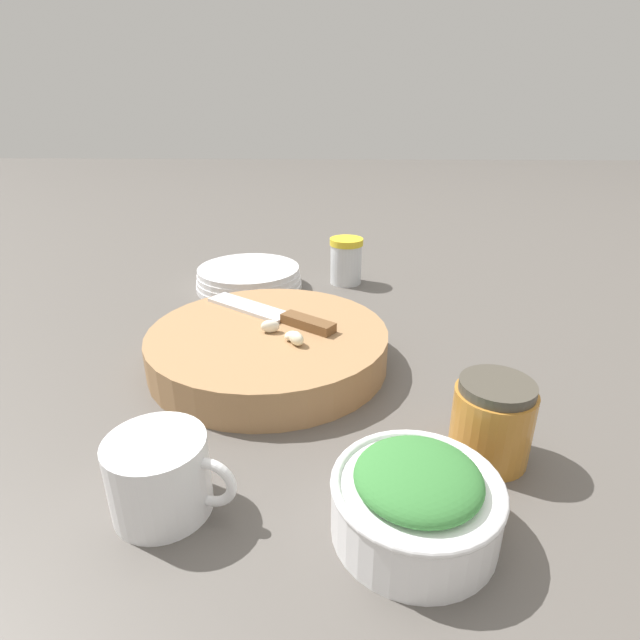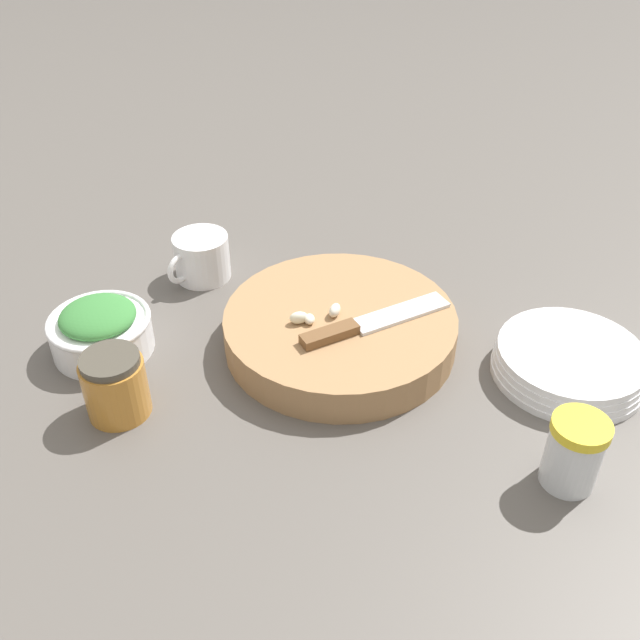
{
  "view_description": "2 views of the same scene",
  "coord_description": "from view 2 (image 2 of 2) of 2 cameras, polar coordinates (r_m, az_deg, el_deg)",
  "views": [
    {
      "loc": [
        0.62,
        0.02,
        0.32
      ],
      "look_at": [
        0.04,
        0.0,
        0.07
      ],
      "focal_mm": 28.0,
      "sensor_mm": 36.0,
      "label": 1
    },
    {
      "loc": [
        -0.28,
        0.63,
        0.61
      ],
      "look_at": [
        0.03,
        -0.01,
        0.08
      ],
      "focal_mm": 40.0,
      "sensor_mm": 36.0,
      "label": 2
    }
  ],
  "objects": [
    {
      "name": "coffee_mug",
      "position": [
        1.11,
        -9.49,
        4.97
      ],
      "size": [
        0.08,
        0.11,
        0.07
      ],
      "color": "white",
      "rests_on": "ground_plane"
    },
    {
      "name": "cutting_board",
      "position": [
        0.96,
        1.6,
        -0.75
      ],
      "size": [
        0.31,
        0.31,
        0.05
      ],
      "color": "#9E754C",
      "rests_on": "ground_plane"
    },
    {
      "name": "garlic_cloves",
      "position": [
        0.93,
        -0.43,
        0.39
      ],
      "size": [
        0.06,
        0.06,
        0.02
      ],
      "color": "#EEE1C7",
      "rests_on": "cutting_board"
    },
    {
      "name": "honey_jar",
      "position": [
        0.88,
        -16.07,
        -5.04
      ],
      "size": [
        0.08,
        0.08,
        0.08
      ],
      "color": "#BC7A2D",
      "rests_on": "ground_plane"
    },
    {
      "name": "chef_knife",
      "position": [
        0.93,
        3.78,
        -0.26
      ],
      "size": [
        0.15,
        0.19,
        0.01
      ],
      "rotation": [
        0.0,
        0.0,
        2.52
      ],
      "color": "brown",
      "rests_on": "cutting_board"
    },
    {
      "name": "spice_jar",
      "position": [
        0.82,
        19.65,
        -9.94
      ],
      "size": [
        0.06,
        0.06,
        0.09
      ],
      "color": "silver",
      "rests_on": "ground_plane"
    },
    {
      "name": "plate_stack",
      "position": [
        0.97,
        19.32,
        -3.22
      ],
      "size": [
        0.2,
        0.2,
        0.04
      ],
      "color": "white",
      "rests_on": "ground_plane"
    },
    {
      "name": "herb_bowl",
      "position": [
        0.99,
        -17.16,
        -0.7
      ],
      "size": [
        0.14,
        0.14,
        0.07
      ],
      "color": "white",
      "rests_on": "ground_plane"
    },
    {
      "name": "ground_plane",
      "position": [
        0.92,
        1.62,
        -4.77
      ],
      "size": [
        5.0,
        5.0,
        0.0
      ],
      "primitive_type": "plane",
      "color": "#56514C"
    }
  ]
}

